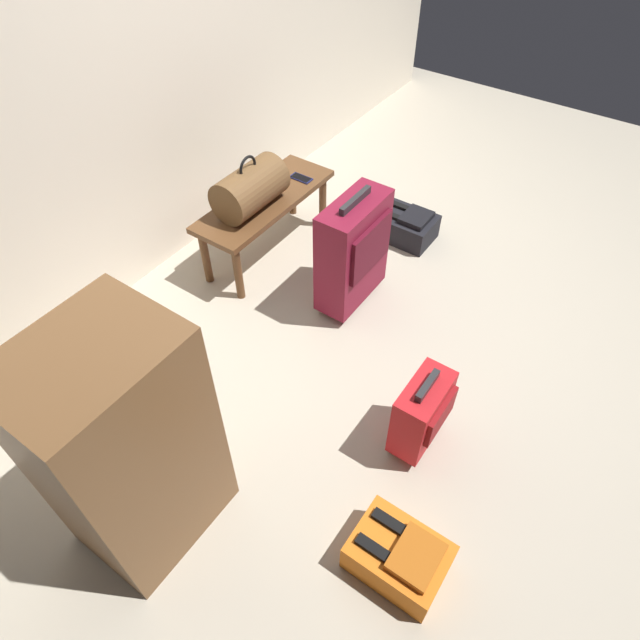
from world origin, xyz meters
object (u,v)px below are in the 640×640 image
bench (266,207)px  backpack_orange (399,556)px  duffel_bag_brown (250,188)px  cell_phone (301,178)px  backpack_dark (406,226)px  suitcase_small_red (422,412)px  suitcase_upright_burgundy (353,251)px  side_cabinet (128,449)px

bench → backpack_orange: 2.15m
duffel_bag_brown → cell_phone: duffel_bag_brown is taller
duffel_bag_brown → backpack_dark: bearing=-41.1°
suitcase_small_red → suitcase_upright_burgundy: bearing=50.6°
suitcase_upright_burgundy → side_cabinet: side_cabinet is taller
cell_phone → duffel_bag_brown: bearing=172.2°
suitcase_upright_burgundy → backpack_dark: bearing=1.8°
duffel_bag_brown → side_cabinet: size_ratio=0.40×
duffel_bag_brown → cell_phone: size_ratio=3.06×
cell_phone → backpack_dark: cell_phone is taller
bench → cell_phone: size_ratio=6.94×
bench → duffel_bag_brown: (-0.12, 0.00, 0.20)m
backpack_orange → suitcase_small_red: bearing=20.6°
bench → suitcase_upright_burgundy: suitcase_upright_burgundy is taller
backpack_dark → side_cabinet: (-2.35, -0.06, 0.46)m
duffel_bag_brown → backpack_dark: 1.12m
cell_phone → side_cabinet: bearing=-161.4°
suitcase_upright_burgundy → backpack_orange: bearing=-140.5°
backpack_dark → side_cabinet: bearing=-178.6°
cell_phone → side_cabinet: side_cabinet is taller
bench → backpack_orange: (-1.29, -1.70, -0.26)m
cell_phone → suitcase_small_red: bearing=-125.7°
suitcase_small_red → backpack_orange: bearing=-159.4°
duffel_bag_brown → suitcase_small_red: bearing=-112.2°
bench → backpack_orange: bearing=-127.3°
suitcase_upright_burgundy → bench: bearing=83.5°
duffel_bag_brown → backpack_orange: (-1.17, -1.70, -0.46)m
bench → suitcase_small_red: suitcase_small_red is taller
suitcase_small_red → side_cabinet: (-0.97, 0.75, 0.31)m
suitcase_upright_burgundy → backpack_dark: suitcase_upright_burgundy is taller
suitcase_upright_burgundy → side_cabinet: 1.63m
duffel_bag_brown → backpack_dark: size_ratio=1.16×
duffel_bag_brown → side_cabinet: side_cabinet is taller
bench → backpack_dark: bench is taller
suitcase_upright_burgundy → suitcase_small_red: 1.03m
cell_phone → suitcase_upright_burgundy: (-0.38, -0.64, -0.05)m
suitcase_upright_burgundy → suitcase_small_red: suitcase_upright_burgundy is taller
bench → cell_phone: (0.30, -0.06, 0.07)m
bench → backpack_dark: (0.65, -0.67, -0.26)m
cell_phone → side_cabinet: size_ratio=0.13×
bench → suitcase_small_red: bearing=-116.1°
backpack_dark → backpack_orange: 2.20m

